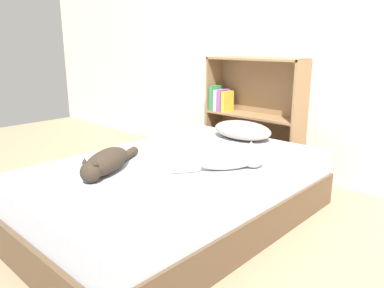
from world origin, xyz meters
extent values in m
plane|color=#997F60|center=(0.00, 0.00, 0.00)|extent=(8.00, 8.00, 0.00)
cube|color=silver|center=(0.00, 1.45, 1.25)|extent=(8.00, 0.06, 2.50)
cube|color=brown|center=(0.00, 0.00, 0.12)|extent=(1.31, 2.07, 0.24)
cube|color=#B2BCCC|center=(0.00, 0.00, 0.33)|extent=(1.27, 2.01, 0.19)
ellipsoid|color=#B29E8E|center=(-0.07, 0.84, 0.50)|extent=(0.52, 0.33, 0.15)
ellipsoid|color=beige|center=(0.33, 0.13, 0.49)|extent=(0.33, 0.41, 0.14)
sphere|color=beige|center=(0.43, 0.27, 0.50)|extent=(0.15, 0.15, 0.15)
cone|color=beige|center=(0.39, 0.30, 0.58)|extent=(0.04, 0.04, 0.03)
cone|color=beige|center=(0.46, 0.25, 0.58)|extent=(0.04, 0.04, 0.03)
cylinder|color=beige|center=(0.18, -0.10, 0.45)|extent=(0.14, 0.18, 0.05)
ellipsoid|color=#33281E|center=(-0.17, -0.43, 0.50)|extent=(0.35, 0.47, 0.14)
sphere|color=#33281E|center=(-0.09, -0.59, 0.49)|extent=(0.12, 0.12, 0.12)
cone|color=#33281E|center=(-0.06, -0.58, 0.56)|extent=(0.04, 0.04, 0.03)
cone|color=#33281E|center=(-0.12, -0.61, 0.56)|extent=(0.04, 0.04, 0.03)
cylinder|color=#33281E|center=(-0.31, -0.16, 0.46)|extent=(0.15, 0.20, 0.06)
cube|color=#8E6B47|center=(-0.74, 1.28, 0.54)|extent=(0.02, 0.26, 1.07)
cube|color=#8E6B47|center=(0.22, 1.28, 0.54)|extent=(0.02, 0.26, 1.07)
cube|color=#8E6B47|center=(-0.26, 1.28, 0.01)|extent=(0.98, 0.26, 0.02)
cube|color=#8E6B47|center=(-0.26, 1.28, 1.06)|extent=(0.98, 0.26, 0.02)
cube|color=#8E6B47|center=(-0.26, 1.28, 0.54)|extent=(0.94, 0.26, 0.02)
cube|color=#8E6B47|center=(-0.26, 1.40, 0.54)|extent=(0.98, 0.02, 1.07)
cube|color=#337F47|center=(-0.69, 1.24, 0.67)|extent=(0.04, 0.16, 0.25)
cube|color=beige|center=(-0.64, 1.24, 0.65)|extent=(0.04, 0.16, 0.21)
cube|color=#8C4C99|center=(-0.59, 1.24, 0.65)|extent=(0.04, 0.16, 0.22)
cube|color=gold|center=(-0.54, 1.24, 0.65)|extent=(0.03, 0.16, 0.20)
camera|label=1|loc=(1.71, -1.66, 1.21)|focal=35.00mm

